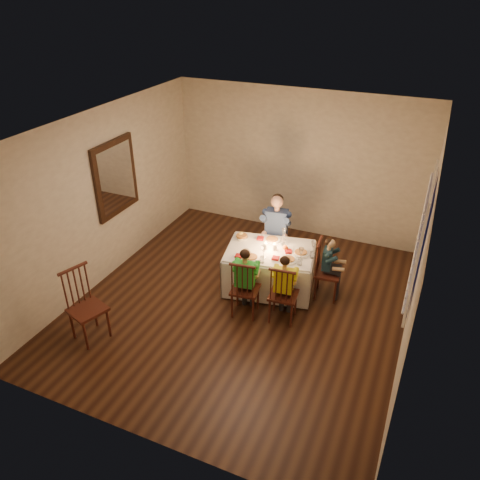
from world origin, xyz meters
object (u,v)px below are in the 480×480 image
at_px(chair_near_left, 245,313).
at_px(child_green, 245,313).
at_px(chair_end, 325,295).
at_px(child_yellow, 282,318).
at_px(chair_near_right, 282,318).
at_px(adult, 274,264).
at_px(chair_extra, 93,337).
at_px(child_teal, 325,295).
at_px(serving_bowl, 242,237).
at_px(chair_adult, 274,264).
at_px(dining_table, 270,261).

bearing_deg(chair_near_left, child_green, 180.00).
xyz_separation_m(chair_end, child_yellow, (-0.42, -0.77, 0.00)).
xyz_separation_m(chair_near_right, adult, (-0.57, 1.29, 0.00)).
height_order(chair_extra, child_green, child_green).
xyz_separation_m(chair_near_left, chair_end, (0.95, 0.86, 0.00)).
bearing_deg(chair_near_left, child_teal, -146.07).
relative_size(chair_end, child_green, 0.86).
xyz_separation_m(adult, serving_bowl, (-0.37, -0.52, 0.70)).
relative_size(chair_adult, chair_extra, 0.89).
bearing_deg(child_yellow, serving_bowl, -45.00).
height_order(child_green, serving_bowl, serving_bowl).
bearing_deg(adult, chair_extra, -129.19).
xyz_separation_m(dining_table, chair_adult, (-0.14, 0.65, -0.48)).
relative_size(dining_table, adult, 1.16).
bearing_deg(adult, chair_near_right, -73.87).
relative_size(chair_near_right, child_yellow, 0.88).
relative_size(chair_end, serving_bowl, 4.30).
height_order(chair_adult, chair_extra, chair_extra).
xyz_separation_m(chair_adult, child_teal, (1.00, -0.52, 0.00)).
height_order(chair_adult, chair_end, same).
height_order(chair_near_left, chair_end, same).
distance_m(chair_near_left, chair_extra, 2.09).
distance_m(dining_table, chair_near_left, 0.87).
relative_size(dining_table, child_green, 1.36).
xyz_separation_m(chair_extra, adult, (1.61, 2.65, 0.00)).
bearing_deg(chair_near_right, chair_near_left, 3.65).
bearing_deg(dining_table, chair_extra, -142.19).
relative_size(chair_near_left, child_yellow, 0.88).
bearing_deg(child_green, chair_adult, -96.25).
distance_m(chair_end, child_green, 1.28).
distance_m(chair_adult, serving_bowl, 0.95).
distance_m(chair_near_left, child_teal, 1.28).
height_order(chair_near_left, child_teal, child_teal).
relative_size(chair_end, child_yellow, 0.88).
distance_m(chair_extra, adult, 3.10).
xyz_separation_m(chair_extra, child_yellow, (2.18, 1.36, 0.00)).
bearing_deg(adult, child_green, -95.86).
bearing_deg(adult, chair_adult, 172.05).
distance_m(chair_near_right, child_yellow, 0.00).
bearing_deg(chair_end, adult, 56.92).
relative_size(chair_near_right, chair_end, 1.00).
distance_m(chair_adult, chair_end, 1.12).
bearing_deg(child_teal, dining_table, 93.39).
xyz_separation_m(chair_adult, chair_near_right, (0.57, -1.29, 0.00)).
bearing_deg(child_yellow, chair_adult, -71.98).
bearing_deg(chair_extra, child_teal, -31.76).
xyz_separation_m(adult, child_green, (0.05, -1.38, 0.00)).
bearing_deg(serving_bowl, chair_near_left, -63.75).
bearing_deg(child_teal, child_yellow, 145.59).
bearing_deg(adult, dining_table, -85.65).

